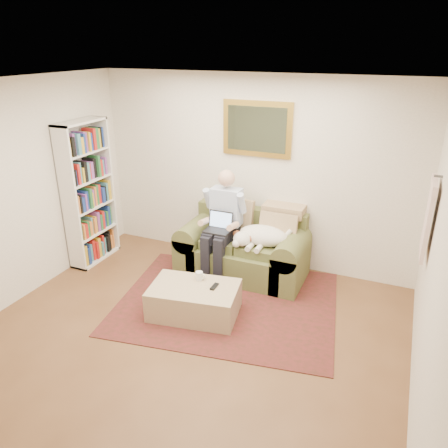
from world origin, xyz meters
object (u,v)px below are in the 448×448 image
Objects in this scene: ottoman at (194,300)px; coffee_mug at (199,276)px; seated_man at (221,226)px; laptop at (219,226)px; sofa at (243,253)px; sleeping_dog at (263,236)px; bookshelf at (88,193)px.

coffee_mug is at bearing 95.98° from ottoman.
laptop is at bearing -90.00° from seated_man.
sofa is at bearing 79.69° from coffee_mug.
sofa is 1.16m from ottoman.
sofa is at bearing 82.14° from ottoman.
coffee_mug is at bearing -118.48° from sleeping_dog.
seated_man is at bearing 95.42° from coffee_mug.
sofa is 5.15× the size of laptop.
sofa is 1.00m from coffee_mug.
sleeping_dog is at bearing 8.14° from bookshelf.
laptop is 0.83m from coffee_mug.
bookshelf is (-1.97, 0.54, 0.59)m from coffee_mug.
sleeping_dog is (0.56, 0.14, -0.10)m from laptop.
sleeping_dog is (0.56, 0.07, -0.06)m from seated_man.
ottoman is at bearing -84.48° from seated_man.
seated_man is at bearing 90.00° from laptop.
bookshelf is at bearing -171.56° from seated_man.
laptop is 0.58m from sleeping_dog.
bookshelf reaches higher than sleeping_dog.
sleeping_dog is (0.30, -0.09, 0.36)m from sofa.
sleeping_dog reaches higher than coffee_mug.
bookshelf reaches higher than sofa.
bookshelf is at bearing 164.78° from coffee_mug.
bookshelf reaches higher than ottoman.
sofa is at bearing 41.02° from laptop.
sofa is 1.19× the size of seated_man.
seated_man reaches higher than sleeping_dog.
ottoman is at bearing -113.55° from sleeping_dog.
ottoman is (0.10, -0.93, -0.57)m from laptop.
seated_man is 14.28× the size of coffee_mug.
bookshelf is at bearing -168.51° from sofa.
laptop is (-0.00, -0.07, 0.03)m from seated_man.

